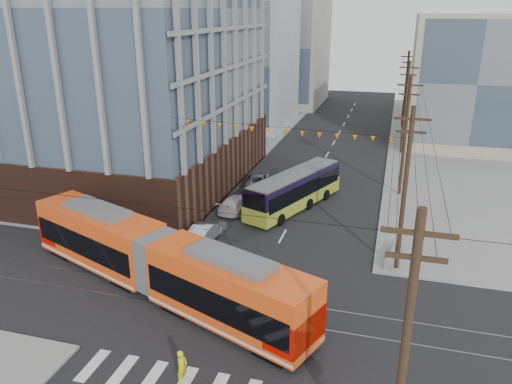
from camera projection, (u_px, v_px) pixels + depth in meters
ground at (221, 348)px, 25.62m from camera, size 160.00×160.00×0.00m
office_building at (80, 33)px, 47.16m from camera, size 30.00×25.00×28.60m
bg_bldg_nw_near at (229, 63)px, 73.91m from camera, size 18.00×16.00×18.00m
bg_bldg_ne_near at (470, 82)px, 62.19m from camera, size 14.00×14.00×16.00m
bg_bldg_nw_far at (280, 48)px, 90.88m from camera, size 16.00×18.00×20.00m
bg_bldg_ne_far at (468, 72)px, 80.10m from camera, size 16.00×16.00×14.00m
utility_pole_near at (403, 365)px, 16.14m from camera, size 0.30×0.30×11.00m
utility_pole_far at (405, 90)px, 72.20m from camera, size 0.30×0.30×11.00m
streetcar at (158, 262)px, 30.02m from camera, size 21.07×10.78×4.14m
city_bus at (295, 190)px, 43.32m from camera, size 6.60×11.72×3.29m
parked_car_silver at (206, 231)px, 37.51m from camera, size 1.93×4.43×1.42m
parked_car_white at (238, 203)px, 43.00m from camera, size 2.70×5.04×1.39m
parked_car_grey at (257, 180)px, 48.99m from camera, size 3.28×5.24×1.35m
pedestrian at (182, 367)px, 22.95m from camera, size 0.51×0.69×1.73m
jersey_barrier at (394, 256)px, 34.41m from camera, size 1.48×3.78×0.74m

